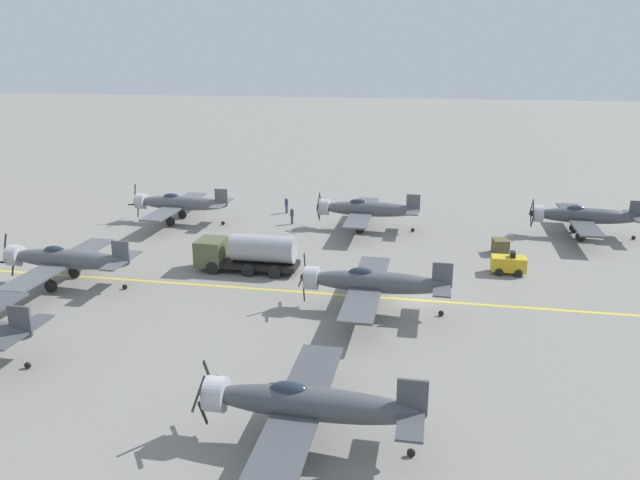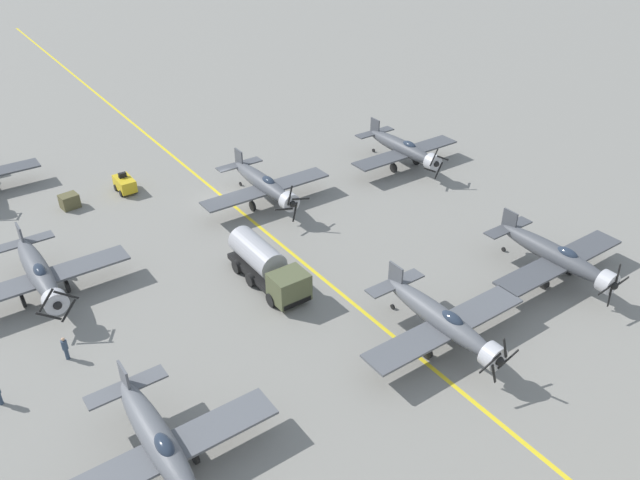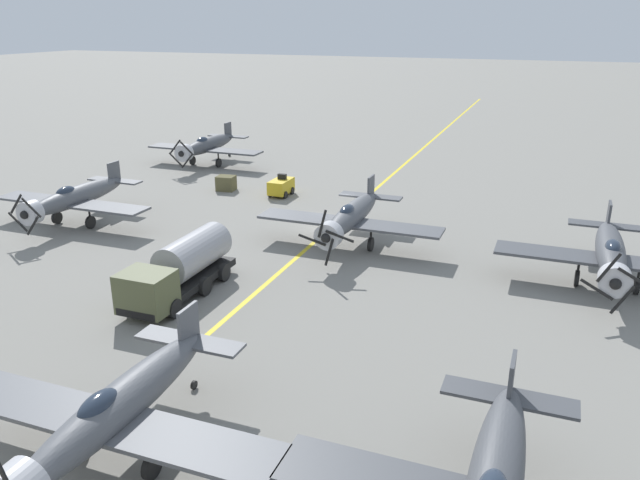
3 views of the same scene
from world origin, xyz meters
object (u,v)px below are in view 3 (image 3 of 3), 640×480
Objects in this scene: airplane_far_center at (115,409)px; fuel_tanker at (180,269)px; tow_tractor at (281,186)px; airplane_mid_left at (610,253)px; airplane_mid_center at (350,217)px; airplane_mid_right at (74,198)px; supply_crate_by_tanker at (226,183)px; airplane_near_right at (206,146)px.

airplane_far_center is 13.30m from fuel_tanker.
fuel_tanker is 3.08× the size of tow_tractor.
fuel_tanker is at bearing 12.48° from airplane_mid_left.
airplane_mid_center is 1.00× the size of airplane_mid_right.
tow_tractor is (3.23, -20.08, -0.72)m from fuel_tanker.
airplane_mid_right is 13.40m from supply_crate_by_tanker.
airplane_mid_center is 27.14m from airplane_near_right.
airplane_mid_left reaches higher than tow_tractor.
airplane_mid_left is 26.83m from tow_tractor.
airplane_near_right is (20.31, -39.86, -0.00)m from airplane_far_center.
airplane_mid_center is 13.43m from tow_tractor.
airplane_far_center is 27.56m from airplane_mid_right.
fuel_tanker is (5.45, -12.12, -0.50)m from airplane_far_center.
airplane_mid_right and airplane_mid_left have the same top height.
airplane_mid_center reaches higher than fuel_tanker.
airplane_mid_right is 1.00× the size of airplane_near_right.
airplane_far_center is at bearing 105.09° from tow_tractor.
fuel_tanker reaches higher than supply_crate_by_tanker.
airplane_near_right is at bearing -50.27° from supply_crate_by_tanker.
airplane_mid_center is 4.62× the size of tow_tractor.
airplane_mid_center is 19.94m from airplane_mid_right.
tow_tractor is (-11.63, 7.66, -1.22)m from airplane_near_right.
fuel_tanker is at bearing -62.04° from airplane_far_center.
tow_tractor is at bearing -71.16° from airplane_far_center.
airplane_mid_left is at bearing -122.79° from airplane_far_center.
airplane_mid_left is (-36.15, 18.49, 0.00)m from airplane_near_right.
fuel_tanker is 21.60m from supply_crate_by_tanker.
airplane_mid_right is 15.73m from fuel_tanker.
airplane_mid_center is (-0.60, -22.56, -0.00)m from airplane_far_center.
fuel_tanker is (-13.71, 7.69, -0.50)m from airplane_mid_right.
airplane_mid_right is 16.26m from tow_tractor.
airplane_far_center is at bearing 113.31° from supply_crate_by_tanker.
airplane_far_center reaches higher than airplane_near_right.
airplane_mid_center is 1.50× the size of fuel_tanker.
airplane_mid_right is (19.75, 2.74, 0.00)m from airplane_mid_center.
fuel_tanker is (-14.86, 27.74, -0.50)m from airplane_near_right.
airplane_mid_left reaches higher than supply_crate_by_tanker.
airplane_near_right is 31.47m from fuel_tanker.
airplane_near_right is 40.60m from airplane_mid_left.
airplane_far_center is at bearing 42.47° from airplane_mid_left.
fuel_tanker is 5.32× the size of supply_crate_by_tanker.
supply_crate_by_tanker is (29.64, -10.66, -1.38)m from airplane_mid_left.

